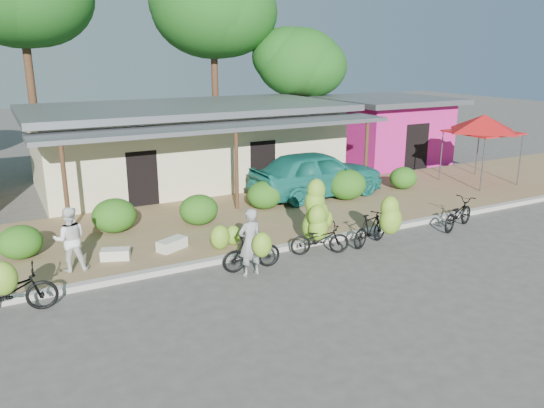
{
  "coord_description": "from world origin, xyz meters",
  "views": [
    {
      "loc": [
        -7.36,
        -10.33,
        5.41
      ],
      "look_at": [
        -0.43,
        2.68,
        1.2
      ],
      "focal_mm": 35.0,
      "sensor_mm": 36.0,
      "label": 1
    }
  ],
  "objects_px": {
    "bike_far_left": "(7,291)",
    "bystander": "(70,239)",
    "bike_right": "(378,224)",
    "red_canopy": "(484,123)",
    "teal_van": "(317,173)",
    "sack_near": "(172,244)",
    "bike_left": "(254,251)",
    "vendor": "(250,242)",
    "sack_far": "(116,254)",
    "tree_center_right": "(208,6)",
    "bike_far_right": "(458,214)",
    "tree_near_right": "(295,61)",
    "bike_center": "(317,224)"
  },
  "relations": [
    {
      "from": "bike_far_right",
      "to": "vendor",
      "type": "distance_m",
      "value": 7.45
    },
    {
      "from": "tree_center_right",
      "to": "bike_far_left",
      "type": "xyz_separation_m",
      "value": [
        -10.79,
        -15.29,
        -7.11
      ]
    },
    {
      "from": "red_canopy",
      "to": "teal_van",
      "type": "height_order",
      "value": "red_canopy"
    },
    {
      "from": "bike_right",
      "to": "sack_near",
      "type": "bearing_deg",
      "value": 48.68
    },
    {
      "from": "tree_center_right",
      "to": "bike_center",
      "type": "bearing_deg",
      "value": -100.86
    },
    {
      "from": "bike_right",
      "to": "sack_near",
      "type": "distance_m",
      "value": 5.87
    },
    {
      "from": "bike_far_right",
      "to": "sack_near",
      "type": "distance_m",
      "value": 8.99
    },
    {
      "from": "tree_center_right",
      "to": "sack_near",
      "type": "relative_size",
      "value": 11.89
    },
    {
      "from": "bike_far_left",
      "to": "bike_center",
      "type": "distance_m",
      "value": 7.91
    },
    {
      "from": "bike_far_right",
      "to": "bystander",
      "type": "xyz_separation_m",
      "value": [
        -11.39,
        1.91,
        0.46
      ]
    },
    {
      "from": "tree_center_right",
      "to": "bike_center",
      "type": "distance_m",
      "value": 16.81
    },
    {
      "from": "sack_far",
      "to": "bike_center",
      "type": "bearing_deg",
      "value": -17.85
    },
    {
      "from": "bike_left",
      "to": "sack_near",
      "type": "bearing_deg",
      "value": 36.51
    },
    {
      "from": "bike_far_right",
      "to": "sack_far",
      "type": "height_order",
      "value": "bike_far_right"
    },
    {
      "from": "bike_far_left",
      "to": "sack_near",
      "type": "height_order",
      "value": "bike_far_left"
    },
    {
      "from": "sack_near",
      "to": "vendor",
      "type": "xyz_separation_m",
      "value": [
        1.29,
        -2.36,
        0.6
      ]
    },
    {
      "from": "tree_near_right",
      "to": "bike_center",
      "type": "relative_size",
      "value": 3.33
    },
    {
      "from": "red_canopy",
      "to": "sack_far",
      "type": "height_order",
      "value": "red_canopy"
    },
    {
      "from": "tree_center_right",
      "to": "bike_center",
      "type": "relative_size",
      "value": 4.98
    },
    {
      "from": "tree_center_right",
      "to": "sack_near",
      "type": "distance_m",
      "value": 16.65
    },
    {
      "from": "sack_near",
      "to": "sack_far",
      "type": "xyz_separation_m",
      "value": [
        -1.55,
        0.01,
        -0.01
      ]
    },
    {
      "from": "vendor",
      "to": "tree_near_right",
      "type": "bearing_deg",
      "value": -129.77
    },
    {
      "from": "bike_right",
      "to": "bystander",
      "type": "bearing_deg",
      "value": 57.48
    },
    {
      "from": "bystander",
      "to": "bike_far_left",
      "type": "bearing_deg",
      "value": 57.5
    },
    {
      "from": "bystander",
      "to": "red_canopy",
      "type": "bearing_deg",
      "value": -163.91
    },
    {
      "from": "tree_near_right",
      "to": "bike_right",
      "type": "height_order",
      "value": "tree_near_right"
    },
    {
      "from": "tree_center_right",
      "to": "sack_near",
      "type": "bearing_deg",
      "value": -116.28
    },
    {
      "from": "bike_far_left",
      "to": "bike_center",
      "type": "xyz_separation_m",
      "value": [
        7.91,
        0.24,
        0.21
      ]
    },
    {
      "from": "tree_near_right",
      "to": "bike_center",
      "type": "height_order",
      "value": "tree_near_right"
    },
    {
      "from": "bike_far_left",
      "to": "bystander",
      "type": "bearing_deg",
      "value": -37.91
    },
    {
      "from": "sack_near",
      "to": "bike_left",
      "type": "bearing_deg",
      "value": -56.57
    },
    {
      "from": "tree_center_right",
      "to": "bike_far_right",
      "type": "height_order",
      "value": "tree_center_right"
    },
    {
      "from": "bike_left",
      "to": "teal_van",
      "type": "height_order",
      "value": "teal_van"
    },
    {
      "from": "vendor",
      "to": "bike_far_right",
      "type": "bearing_deg",
      "value": 175.93
    },
    {
      "from": "bike_far_left",
      "to": "bike_left",
      "type": "bearing_deg",
      "value": -88.55
    },
    {
      "from": "red_canopy",
      "to": "bystander",
      "type": "xyz_separation_m",
      "value": [
        -16.6,
        -1.88,
        -1.66
      ]
    },
    {
      "from": "bike_far_right",
      "to": "bike_right",
      "type": "bearing_deg",
      "value": 72.3
    },
    {
      "from": "bike_far_left",
      "to": "vendor",
      "type": "xyz_separation_m",
      "value": [
        5.48,
        -0.43,
        0.29
      ]
    },
    {
      "from": "bike_right",
      "to": "teal_van",
      "type": "distance_m",
      "value": 5.39
    },
    {
      "from": "bike_right",
      "to": "sack_far",
      "type": "height_order",
      "value": "bike_right"
    },
    {
      "from": "red_canopy",
      "to": "bystander",
      "type": "distance_m",
      "value": 16.79
    },
    {
      "from": "teal_van",
      "to": "tree_center_right",
      "type": "bearing_deg",
      "value": -0.92
    },
    {
      "from": "vendor",
      "to": "teal_van",
      "type": "distance_m",
      "value": 7.55
    },
    {
      "from": "bike_left",
      "to": "teal_van",
      "type": "bearing_deg",
      "value": -42.19
    },
    {
      "from": "tree_center_right",
      "to": "teal_van",
      "type": "bearing_deg",
      "value": -89.69
    },
    {
      "from": "red_canopy",
      "to": "sack_far",
      "type": "xyz_separation_m",
      "value": [
        -15.49,
        -1.63,
        -2.35
      ]
    },
    {
      "from": "bike_far_right",
      "to": "vendor",
      "type": "bearing_deg",
      "value": 71.62
    },
    {
      "from": "red_canopy",
      "to": "tree_center_right",
      "type": "bearing_deg",
      "value": 122.03
    },
    {
      "from": "bike_far_left",
      "to": "bystander",
      "type": "relative_size",
      "value": 1.23
    },
    {
      "from": "sack_far",
      "to": "tree_center_right",
      "type": "bearing_deg",
      "value": 58.59
    }
  ]
}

